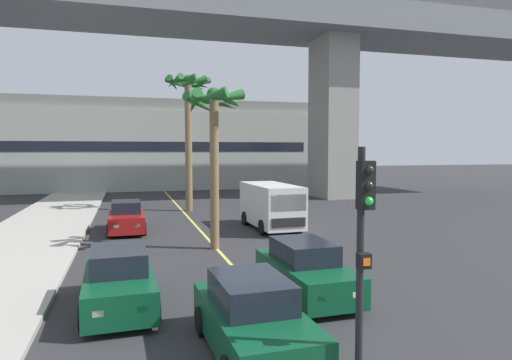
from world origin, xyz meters
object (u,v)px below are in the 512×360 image
palm_tree_near_median (188,105)px  palm_tree_mid_median (213,122)px  delivery_van (271,205)px  traffic_light_median_near (363,241)px  car_queue_third (252,319)px  car_queue_front (119,281)px  car_queue_second (126,218)px  car_queue_fourth (305,271)px

palm_tree_near_median → palm_tree_mid_median: (-0.56, -12.23, -1.88)m
delivery_van → traffic_light_median_near: 16.59m
car_queue_third → delivery_van: bearing=70.7°
car_queue_front → car_queue_second: same height
car_queue_third → palm_tree_mid_median: (1.07, 9.87, 4.59)m
car_queue_fourth → traffic_light_median_near: 5.90m
car_queue_front → car_queue_second: 11.54m
palm_tree_mid_median → car_queue_fourth: bearing=-78.7°
car_queue_front → car_queue_fourth: bearing=-4.4°
palm_tree_near_median → palm_tree_mid_median: 12.39m
car_queue_third → car_queue_fourth: 3.94m
car_queue_front → traffic_light_median_near: bearing=-56.5°
traffic_light_median_near → palm_tree_mid_median: (-0.11, 12.17, 2.60)m
traffic_light_median_near → palm_tree_near_median: 24.81m
palm_tree_near_median → palm_tree_mid_median: size_ratio=1.37×
car_queue_second → car_queue_third: size_ratio=0.99×
car_queue_fourth → traffic_light_median_near: size_ratio=0.99×
palm_tree_near_median → palm_tree_mid_median: palm_tree_near_median is taller
delivery_van → palm_tree_mid_median: (-3.78, -3.95, 4.02)m
car_queue_front → car_queue_fourth: same height
car_queue_second → traffic_light_median_near: traffic_light_median_near is taller
palm_tree_near_median → traffic_light_median_near: bearing=-91.0°
traffic_light_median_near → car_queue_second: bearing=102.0°
car_queue_third → palm_tree_mid_median: palm_tree_mid_median is taller
car_queue_front → palm_tree_mid_median: bearing=59.7°
traffic_light_median_near → palm_tree_near_median: bearing=89.0°
traffic_light_median_near → palm_tree_near_median: palm_tree_near_median is taller
car_queue_front → car_queue_second: bearing=89.2°
car_queue_third → traffic_light_median_near: traffic_light_median_near is taller
car_queue_second → palm_tree_near_median: bearing=59.7°
car_queue_second → traffic_light_median_near: bearing=-78.0°
car_queue_third → delivery_van: size_ratio=0.79×
car_queue_fourth → delivery_van: size_ratio=0.78×
car_queue_third → delivery_van: delivery_van is taller
palm_tree_mid_median → car_queue_front: bearing=-120.3°
car_queue_second → palm_tree_near_median: 10.42m
car_queue_third → car_queue_fourth: same height
traffic_light_median_near → palm_tree_mid_median: bearing=90.5°
car_queue_second → palm_tree_mid_median: size_ratio=0.61×
car_queue_third → car_queue_front: bearing=127.2°
palm_tree_mid_median → car_queue_second: bearing=124.6°
car_queue_front → palm_tree_mid_median: (3.73, 6.37, 4.59)m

